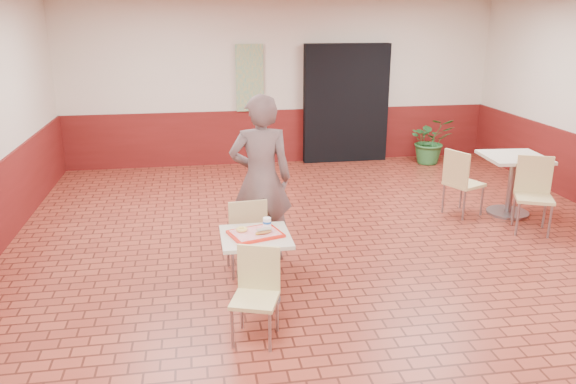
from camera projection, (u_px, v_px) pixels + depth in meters
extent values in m
cube|color=maroon|center=(354.00, 275.00, 6.10)|extent=(8.00, 10.00, 0.01)
cube|color=beige|center=(282.00, 83.00, 10.34)|extent=(8.00, 0.01, 3.00)
cube|color=#5B1311|center=(282.00, 136.00, 10.63)|extent=(8.00, 0.04, 1.00)
cube|color=black|center=(346.00, 104.00, 10.54)|extent=(1.60, 0.22, 2.20)
cube|color=gray|center=(250.00, 78.00, 10.16)|extent=(0.50, 0.03, 1.20)
cube|color=beige|center=(255.00, 237.00, 5.37)|extent=(0.66, 0.66, 0.04)
cylinder|color=gray|center=(256.00, 270.00, 5.47)|extent=(0.07, 0.07, 0.66)
cylinder|color=gray|center=(257.00, 299.00, 5.57)|extent=(0.48, 0.48, 0.03)
cube|color=#D4C57F|center=(255.00, 300.00, 4.78)|extent=(0.48, 0.48, 0.04)
cube|color=#D4C57F|center=(259.00, 268.00, 4.88)|extent=(0.36, 0.15, 0.41)
cylinder|color=gray|center=(232.00, 329.00, 4.72)|extent=(0.03, 0.03, 0.37)
cylinder|color=gray|center=(270.00, 332.00, 4.67)|extent=(0.03, 0.03, 0.37)
cylinder|color=gray|center=(242.00, 310.00, 5.02)|extent=(0.03, 0.03, 0.37)
cylinder|color=gray|center=(277.00, 313.00, 4.97)|extent=(0.03, 0.03, 0.37)
cube|color=tan|center=(246.00, 236.00, 6.07)|extent=(0.44, 0.44, 0.04)
cube|color=tan|center=(248.00, 221.00, 5.83)|extent=(0.41, 0.06, 0.44)
cylinder|color=gray|center=(259.00, 247.00, 6.34)|extent=(0.03, 0.03, 0.40)
cylinder|color=gray|center=(228.00, 250.00, 6.26)|extent=(0.03, 0.03, 0.40)
cylinder|color=gray|center=(265.00, 260.00, 6.02)|extent=(0.03, 0.03, 0.40)
cylinder|color=gray|center=(233.00, 263.00, 5.94)|extent=(0.03, 0.03, 0.40)
imported|color=brown|center=(261.00, 179.00, 6.25)|extent=(0.71, 0.48, 1.91)
cube|color=red|center=(255.00, 234.00, 5.36)|extent=(0.47, 0.37, 0.03)
cube|color=#E18585|center=(255.00, 232.00, 5.35)|extent=(0.42, 0.31, 0.00)
torus|color=#F8D45A|center=(242.00, 229.00, 5.38)|extent=(0.12, 0.12, 0.04)
ellipsoid|color=#B97836|center=(264.00, 232.00, 5.31)|extent=(0.17, 0.12, 0.04)
cube|color=beige|center=(264.00, 229.00, 5.30)|extent=(0.15, 0.10, 0.01)
ellipsoid|color=#C0861A|center=(257.00, 234.00, 5.29)|extent=(0.04, 0.04, 0.02)
cylinder|color=white|center=(267.00, 223.00, 5.46)|extent=(0.08, 0.08, 0.10)
cylinder|color=blue|center=(267.00, 222.00, 5.46)|extent=(0.08, 0.08, 0.02)
cube|color=beige|center=(514.00, 157.00, 7.74)|extent=(0.80, 0.80, 0.04)
cylinder|color=gray|center=(511.00, 186.00, 7.87)|extent=(0.09, 0.09, 0.80)
cylinder|color=gray|center=(507.00, 212.00, 7.98)|extent=(0.58, 0.58, 0.03)
cube|color=#E1D087|center=(464.00, 184.00, 7.84)|extent=(0.57, 0.57, 0.04)
cube|color=#E1D087|center=(456.00, 168.00, 7.66)|extent=(0.20, 0.41, 0.47)
cylinder|color=gray|center=(482.00, 201.00, 7.86)|extent=(0.03, 0.03, 0.42)
cylinder|color=gray|center=(461.00, 194.00, 8.16)|extent=(0.03, 0.03, 0.42)
cylinder|color=gray|center=(464.00, 205.00, 7.67)|extent=(0.03, 0.03, 0.42)
cylinder|color=gray|center=(443.00, 198.00, 7.97)|extent=(0.03, 0.03, 0.42)
cube|color=#D2BF7E|center=(534.00, 198.00, 7.19)|extent=(0.59, 0.59, 0.04)
cube|color=#D2BF7E|center=(534.00, 174.00, 7.30)|extent=(0.42, 0.21, 0.49)
cylinder|color=gray|center=(518.00, 219.00, 7.14)|extent=(0.03, 0.03, 0.44)
cylinder|color=gray|center=(550.00, 222.00, 7.05)|extent=(0.03, 0.03, 0.44)
cylinder|color=gray|center=(514.00, 210.00, 7.49)|extent=(0.03, 0.03, 0.44)
cylinder|color=gray|center=(545.00, 212.00, 7.40)|extent=(0.03, 0.03, 0.44)
imported|color=#2C6F32|center=(431.00, 140.00, 10.53)|extent=(0.88, 0.79, 0.88)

